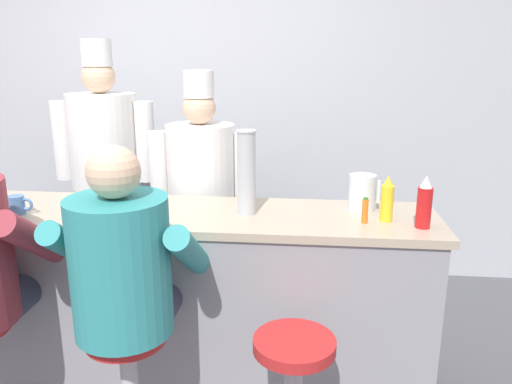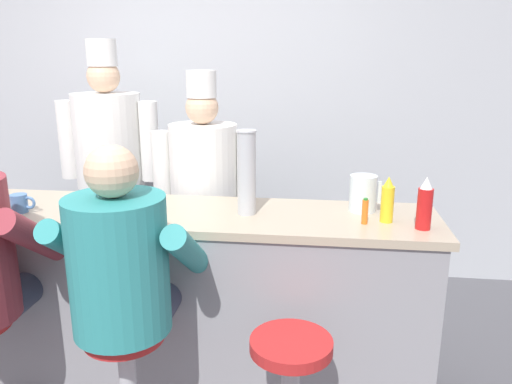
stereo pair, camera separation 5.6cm
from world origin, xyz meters
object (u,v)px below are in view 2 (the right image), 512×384
cook_in_whites_far (204,193)px  hot_sauce_bottle_orange (365,212)px  coffee_mug_blue (20,203)px  diner_seated_teal (123,272)px  napkin_dispenser_chrome (143,202)px  cook_in_whites_near (110,162)px  ketchup_bottle_red (425,205)px  cup_stack_steel (246,173)px  water_pitcher_clear (363,193)px  empty_stool_round (290,383)px  mustard_bottle_yellow (387,201)px  breakfast_plate (105,207)px

cook_in_whites_far → hot_sauce_bottle_orange: bearing=-35.4°
coffee_mug_blue → cook_in_whites_far: size_ratio=0.08×
diner_seated_teal → napkin_dispenser_chrome: bearing=98.1°
hot_sauce_bottle_orange → cook_in_whites_near: bearing=149.2°
ketchup_bottle_red → cup_stack_steel: bearing=171.5°
cook_in_whites_near → coffee_mug_blue: bearing=-91.9°
napkin_dispenser_chrome → ketchup_bottle_red: bearing=-2.5°
coffee_mug_blue → cook_in_whites_near: (0.03, 1.02, -0.01)m
coffee_mug_blue → cook_in_whites_far: (0.78, 0.68, -0.11)m
water_pitcher_clear → cook_in_whites_far: 1.03m
cook_in_whites_near → hot_sauce_bottle_orange: bearing=-30.8°
cup_stack_steel → empty_stool_round: bearing=-64.6°
mustard_bottle_yellow → napkin_dispenser_chrome: (-1.18, -0.02, -0.04)m
mustard_bottle_yellow → hot_sauce_bottle_orange: mustard_bottle_yellow is taller
mustard_bottle_yellow → empty_stool_round: 0.92m
cook_in_whites_near → cup_stack_steel: bearing=-39.6°
ketchup_bottle_red → breakfast_plate: ketchup_bottle_red is taller
coffee_mug_blue → diner_seated_teal: (0.68, -0.39, -0.15)m
ketchup_bottle_red → cook_in_whites_far: size_ratio=0.15×
ketchup_bottle_red → water_pitcher_clear: bearing=136.2°
mustard_bottle_yellow → coffee_mug_blue: size_ratio=1.72×
cook_in_whites_near → ketchup_bottle_red: bearing=-28.2°
water_pitcher_clear → diner_seated_teal: bearing=-148.1°
coffee_mug_blue → empty_stool_round: 1.57m
hot_sauce_bottle_orange → napkin_dispenser_chrome: bearing=178.8°
ketchup_bottle_red → hot_sauce_bottle_orange: (-0.26, 0.04, -0.05)m
cup_stack_steel → empty_stool_round: 0.97m
coffee_mug_blue → cup_stack_steel: bearing=6.1°
cook_in_whites_near → diner_seated_teal: bearing=-65.4°
breakfast_plate → diner_seated_teal: (0.28, -0.49, -0.12)m
hot_sauce_bottle_orange → cook_in_whites_near: 1.93m
ketchup_bottle_red → cook_in_whites_near: 2.17m
breakfast_plate → cook_in_whites_far: bearing=57.6°
diner_seated_teal → cook_in_whites_far: (0.10, 1.08, 0.05)m
napkin_dispenser_chrome → cup_stack_steel: bearing=7.1°
mustard_bottle_yellow → water_pitcher_clear: bearing=122.0°
coffee_mug_blue → cup_stack_steel: cup_stack_steel is taller
breakfast_plate → cook_in_whites_near: 1.00m
coffee_mug_blue → diner_seated_teal: bearing=-30.0°
mustard_bottle_yellow → cook_in_whites_near: size_ratio=0.12×
mustard_bottle_yellow → empty_stool_round: bearing=-128.9°
water_pitcher_clear → coffee_mug_blue: water_pitcher_clear is taller
diner_seated_teal → cook_in_whites_near: size_ratio=0.76×
hot_sauce_bottle_orange → water_pitcher_clear: 0.21m
breakfast_plate → napkin_dispenser_chrome: bearing=-9.5°
ketchup_bottle_red → napkin_dispenser_chrome: (-1.33, 0.06, -0.05)m
coffee_mug_blue → breakfast_plate: bearing=13.1°
empty_stool_round → coffee_mug_blue: bearing=162.8°
coffee_mug_blue → water_pitcher_clear: bearing=8.0°
mustard_bottle_yellow → napkin_dispenser_chrome: bearing=-178.9°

